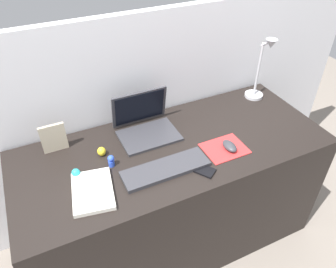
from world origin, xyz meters
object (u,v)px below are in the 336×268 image
mouse (230,146)px  cell_phone (201,169)px  toy_figurine_cyan (76,174)px  laptop (145,123)px  desk_lamp (261,71)px  notebook_pad (93,191)px  picture_frame (54,138)px  keyboard (166,169)px  toy_figurine_yellow (102,151)px  toy_figurine_blue (111,160)px

mouse → cell_phone: size_ratio=0.75×
toy_figurine_cyan → laptop: bearing=24.1°
desk_lamp → notebook_pad: (-1.11, -0.32, -0.18)m
cell_phone → picture_frame: size_ratio=0.85×
notebook_pad → toy_figurine_cyan: size_ratio=5.62×
keyboard → desk_lamp: 0.85m
laptop → picture_frame: bearing=173.9°
laptop → toy_figurine_cyan: 0.45m
notebook_pad → mouse: bearing=9.3°
mouse → cell_phone: bearing=-161.4°
laptop → toy_figurine_yellow: laptop is taller
laptop → mouse: 0.45m
laptop → cell_phone: (0.12, -0.38, -0.05)m
notebook_pad → picture_frame: 0.37m
laptop → cell_phone: size_ratio=2.34×
picture_frame → toy_figurine_yellow: 0.24m
toy_figurine_blue → cell_phone: bearing=-29.7°
cell_phone → toy_figurine_cyan: toy_figurine_cyan is taller
picture_frame → toy_figurine_cyan: size_ratio=3.51×
mouse → toy_figurine_cyan: 0.74m
keyboard → picture_frame: 0.57m
cell_phone → toy_figurine_blue: 0.42m
laptop → mouse: bearing=-44.5°
keyboard → toy_figurine_yellow: size_ratio=8.99×
picture_frame → toy_figurine_yellow: bearing=-34.9°
laptop → toy_figurine_yellow: bearing=-161.9°
laptop → desk_lamp: 0.75m
keyboard → notebook_pad: size_ratio=1.71×
desk_lamp → notebook_pad: desk_lamp is taller
keyboard → toy_figurine_cyan: 0.40m
mouse → picture_frame: bearing=154.9°
toy_figurine_cyan → toy_figurine_blue: bearing=2.3°
laptop → notebook_pad: bearing=-140.3°
picture_frame → desk_lamp: bearing=-1.6°
laptop → toy_figurine_blue: laptop is taller
toy_figurine_cyan → mouse: bearing=-10.4°
notebook_pad → toy_figurine_blue: (0.12, 0.13, 0.02)m
laptop → toy_figurine_blue: size_ratio=4.93×
notebook_pad → toy_figurine_blue: size_ratio=3.95×
notebook_pad → toy_figurine_blue: 0.18m
keyboard → toy_figurine_blue: (-0.22, 0.14, 0.02)m
notebook_pad → toy_figurine_yellow: size_ratio=5.26×
laptop → toy_figurine_cyan: size_ratio=7.02×
desk_lamp → toy_figurine_blue: 1.01m
keyboard → notebook_pad: (-0.34, 0.01, 0.00)m
laptop → picture_frame: laptop is taller
desk_lamp → toy_figurine_cyan: desk_lamp is taller
notebook_pad → toy_figurine_cyan: (-0.04, 0.12, 0.01)m
notebook_pad → picture_frame: (-0.09, 0.35, 0.06)m
cell_phone → picture_frame: picture_frame is taller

